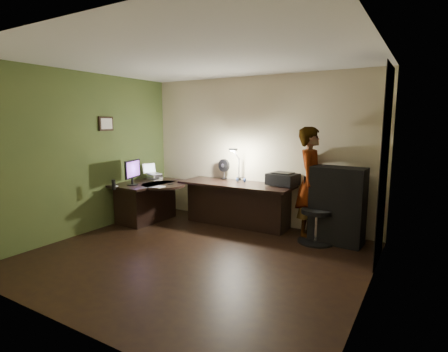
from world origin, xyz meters
The scene contains 27 objects.
floor centered at (0.00, 0.00, -0.01)m, with size 4.50×4.00×0.01m, color black.
ceiling centered at (0.00, 0.00, 2.71)m, with size 4.50×4.00×0.01m, color silver.
wall_back centered at (0.00, 2.00, 1.35)m, with size 4.50×0.01×2.70m, color #C9BB92.
wall_front centered at (0.00, -2.00, 1.35)m, with size 4.50×0.01×2.70m, color #C9BB92.
wall_left centered at (-2.25, 0.00, 1.35)m, with size 0.01×4.00×2.70m, color #C9BB92.
wall_right centered at (2.25, 0.00, 1.35)m, with size 0.01×4.00×2.70m, color #C9BB92.
green_wall_overlay centered at (-2.24, 0.00, 1.35)m, with size 0.00×4.00×2.70m, color #475929.
arched_doorway centered at (2.24, 1.15, 1.30)m, with size 0.01×0.90×2.60m, color black.
french_door centered at (2.24, -0.55, 1.05)m, with size 0.02×0.92×2.10m, color white.
framed_picture centered at (-2.22, 0.45, 1.85)m, with size 0.04×0.30×0.25m, color black.
desk_left centered at (-1.83, 1.02, 0.37)m, with size 0.80×1.30×0.75m, color black.
desk_right centered at (-0.24, 1.63, 0.39)m, with size 2.09×0.73×0.78m, color black.
cabinet centered at (1.57, 1.60, 0.60)m, with size 0.80×0.40×1.20m, color black.
laptop_stand centered at (-1.91, 1.32, 0.80)m, with size 0.26×0.22×0.11m, color silver.
laptop centered at (-1.91, 1.32, 0.96)m, with size 0.29×0.27×0.20m, color silver.
monitor centered at (-1.86, 0.67, 0.92)m, with size 0.10×0.50×0.33m, color black.
mouse centered at (-1.94, 0.36, 0.77)m, with size 0.06×0.09×0.04m, color silver.
phone centered at (-1.30, 1.08, 0.75)m, with size 0.06×0.12×0.01m, color black.
pen centered at (-1.59, 0.49, 0.75)m, with size 0.01×0.14×0.01m, color black.
speaker centered at (-1.83, 0.21, 0.83)m, with size 0.06×0.06×0.17m, color black.
notepad centered at (-1.30, 0.75, 0.75)m, with size 0.15×0.21×0.01m, color silver.
desk_fan centered at (-0.63, 1.86, 0.99)m, with size 0.24×0.13×0.38m, color black.
headphones centered at (-0.18, 1.71, 0.85)m, with size 0.19×0.08×0.09m, color navy.
printer centered at (0.58, 1.80, 0.91)m, with size 0.49×0.38×0.22m, color black.
desk_lamp centered at (-0.29, 1.83, 1.12)m, with size 0.16×0.29×0.64m, color black.
office_chair centered at (1.30, 1.45, 0.51)m, with size 0.57×0.57×1.02m, color black.
person centered at (1.10, 1.72, 0.90)m, with size 0.65×0.43×1.81m, color #D8A88C.
Camera 1 is at (2.75, -3.83, 1.89)m, focal length 28.00 mm.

